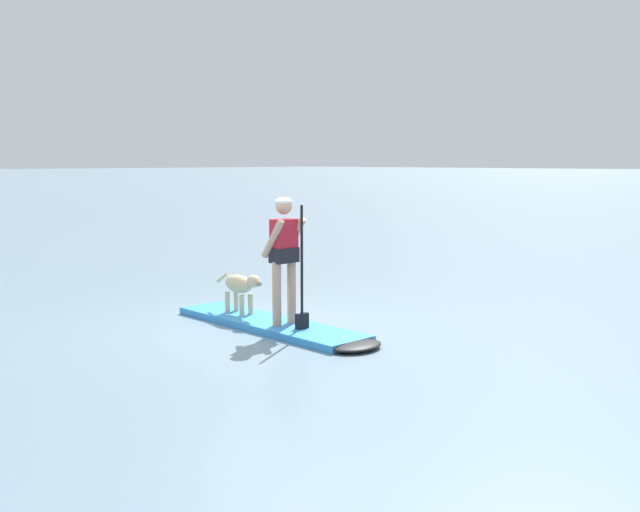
{
  "coord_description": "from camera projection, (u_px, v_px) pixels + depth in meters",
  "views": [
    {
      "loc": [
        7.47,
        -6.62,
        2.28
      ],
      "look_at": [
        0.0,
        1.0,
        0.9
      ],
      "focal_mm": 41.54,
      "sensor_mm": 36.0,
      "label": 1
    }
  ],
  "objects": [
    {
      "name": "ground_plane",
      "position": [
        269.0,
        327.0,
        10.16
      ],
      "size": [
        400.0,
        400.0,
        0.0
      ],
      "primitive_type": "plane",
      "color": "slate"
    },
    {
      "name": "paddleboard",
      "position": [
        280.0,
        327.0,
        9.99
      ],
      "size": [
        3.55,
        0.88,
        0.1
      ],
      "color": "#338CD8",
      "rests_on": "ground_plane"
    },
    {
      "name": "person_paddler",
      "position": [
        285.0,
        251.0,
        9.78
      ],
      "size": [
        0.61,
        0.48,
        1.7
      ],
      "color": "tan",
      "rests_on": "paddleboard"
    },
    {
      "name": "dog",
      "position": [
        241.0,
        286.0,
        10.55
      ],
      "size": [
        1.03,
        0.24,
        0.59
      ],
      "color": "#CCB78C",
      "rests_on": "paddleboard"
    }
  ]
}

